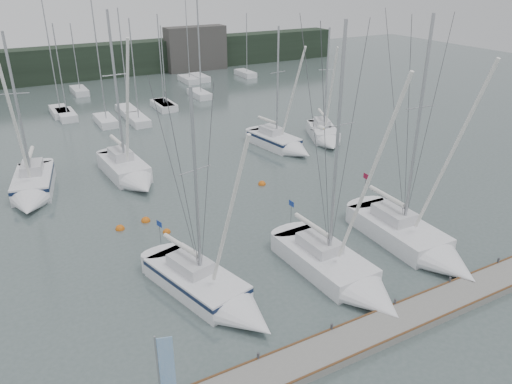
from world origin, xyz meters
TOP-DOWN VIEW (x-y plane):
  - ground at (0.00, 0.00)m, footprint 160.00×160.00m
  - dock at (0.00, -5.00)m, footprint 24.00×2.00m
  - far_treeline at (0.00, 62.00)m, footprint 90.00×4.00m
  - far_building_right at (18.00, 60.00)m, footprint 10.00×3.00m
  - mast_forest at (-7.40, 44.57)m, footprint 51.78×25.75m
  - sailboat_near_left at (-5.73, 0.91)m, footprint 4.85×9.30m
  - sailboat_near_center at (1.21, -1.13)m, footprint 3.38×9.59m
  - sailboat_near_right at (7.28, -0.64)m, footprint 3.33×10.07m
  - sailboat_mid_a at (-12.47, 19.52)m, footprint 4.41×8.62m
  - sailboat_mid_b at (-5.04, 19.03)m, footprint 3.25×8.54m
  - sailboat_mid_d at (9.85, 19.39)m, footprint 3.68×8.06m
  - sailboat_mid_e at (14.78, 19.31)m, footprint 5.06×7.57m
  - buoy_a at (-5.43, 9.41)m, footprint 0.52×0.52m
  - buoy_b at (4.00, 13.21)m, footprint 0.63×0.63m
  - buoy_c at (-8.03, 11.35)m, footprint 0.62×0.62m
  - dock_banner at (-10.60, -5.36)m, footprint 0.61×0.23m
  - seagull at (-0.13, 0.17)m, footprint 1.08×0.47m
  - buoy_d at (-6.17, 11.63)m, footprint 0.63×0.63m

SIDE VIEW (x-z plane):
  - ground at x=0.00m, z-range 0.00..0.00m
  - buoy_a at x=-5.43m, z-range -0.26..0.26m
  - buoy_b at x=4.00m, z-range -0.31..0.31m
  - buoy_c at x=-8.03m, z-range -0.31..0.31m
  - buoy_d at x=-6.17m, z-range -0.32..0.32m
  - dock at x=0.00m, z-range 0.00..0.40m
  - mast_forest at x=-7.40m, z-range -6.88..7.84m
  - sailboat_near_center at x=1.21m, z-range -6.96..8.02m
  - sailboat_near_left at x=-5.73m, z-range -5.53..6.61m
  - sailboat_mid_e at x=14.78m, z-range -5.26..6.36m
  - sailboat_near_right at x=7.28m, z-range -6.90..8.04m
  - sailboat_mid_d at x=9.85m, z-range -5.46..6.62m
  - sailboat_mid_b at x=-5.04m, z-range -6.41..7.68m
  - sailboat_mid_a at x=-12.47m, z-range -5.81..7.14m
  - far_treeline at x=0.00m, z-range 0.00..5.00m
  - dock_banner at x=-10.60m, z-range 0.78..4.95m
  - far_building_right at x=18.00m, z-range 0.00..7.00m
  - seagull at x=-0.13m, z-range 8.84..9.05m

